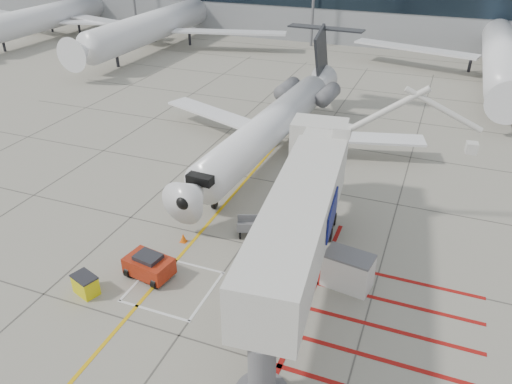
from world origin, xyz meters
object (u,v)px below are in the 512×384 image
at_px(regional_jet, 259,118).
at_px(spill_bin, 86,285).
at_px(jet_bridge, 298,231).
at_px(pushback_tug, 149,265).

bearing_deg(regional_jet, spill_bin, -96.39).
distance_m(regional_jet, spill_bin, 17.81).
bearing_deg(jet_bridge, spill_bin, -164.28).
bearing_deg(jet_bridge, regional_jet, 112.58).
distance_m(regional_jet, jet_bridge, 15.06).
xyz_separation_m(regional_jet, jet_bridge, (7.13, -13.26, -0.08)).
bearing_deg(spill_bin, pushback_tug, 65.14).
height_order(regional_jet, spill_bin, regional_jet).
distance_m(jet_bridge, spill_bin, 11.36).
bearing_deg(jet_bridge, pushback_tug, -174.45).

